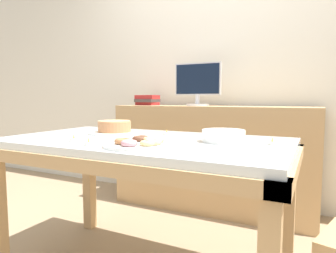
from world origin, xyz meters
TOP-DOWN VIEW (x-y plane):
  - wall_back at (0.00, 1.46)m, footprint 8.00×0.10m
  - dining_table at (0.00, 0.00)m, footprint 1.52×0.85m
  - sideboard at (0.00, 1.16)m, footprint 1.74×0.44m
  - computer_monitor at (-0.14, 1.16)m, footprint 0.42×0.20m
  - book_stack at (-0.65, 1.16)m, footprint 0.20×0.18m
  - cake_chocolate_round at (-0.27, 0.12)m, footprint 0.31×0.31m
  - pastry_platter at (0.12, -0.22)m, footprint 0.34×0.34m
  - plate_stack at (0.41, 0.08)m, footprint 0.21×0.21m
  - tealight_right_edge at (0.04, 0.20)m, footprint 0.04×0.04m
  - tealight_centre at (0.64, 0.08)m, footprint 0.04×0.04m
  - tealight_near_front at (-0.25, -0.24)m, footprint 0.04×0.04m
  - tealight_left_edge at (-0.10, -0.31)m, footprint 0.04×0.04m
  - tealight_near_cakes at (0.31, 0.35)m, footprint 0.04×0.04m

SIDE VIEW (x-z plane):
  - sideboard at x=0.00m, z-range 0.00..0.91m
  - dining_table at x=0.00m, z-range 0.28..1.05m
  - tealight_right_edge at x=0.04m, z-range 0.76..0.80m
  - tealight_centre at x=0.64m, z-range 0.76..0.80m
  - tealight_near_front at x=-0.25m, z-range 0.76..0.80m
  - tealight_left_edge at x=-0.10m, z-range 0.76..0.80m
  - tealight_near_cakes at x=0.31m, z-range 0.76..0.80m
  - pastry_platter at x=0.12m, z-range 0.76..0.80m
  - plate_stack at x=0.41m, z-range 0.77..0.83m
  - cake_chocolate_round at x=-0.27m, z-range 0.76..0.84m
  - book_stack at x=-0.65m, z-range 0.92..1.01m
  - computer_monitor at x=-0.14m, z-range 0.92..1.29m
  - wall_back at x=0.00m, z-range 0.00..2.60m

